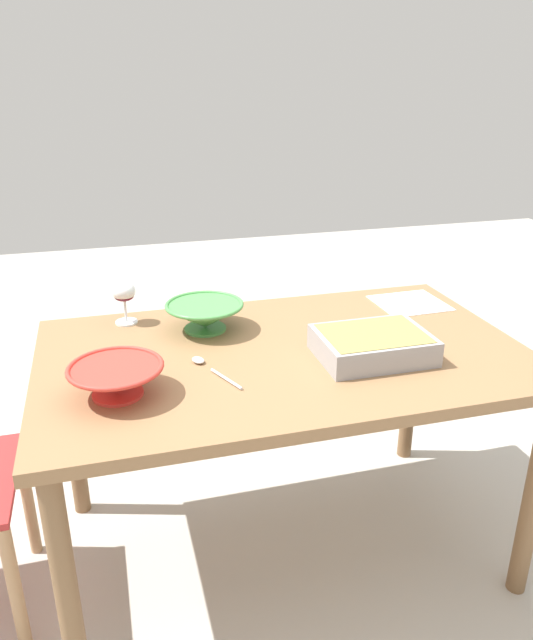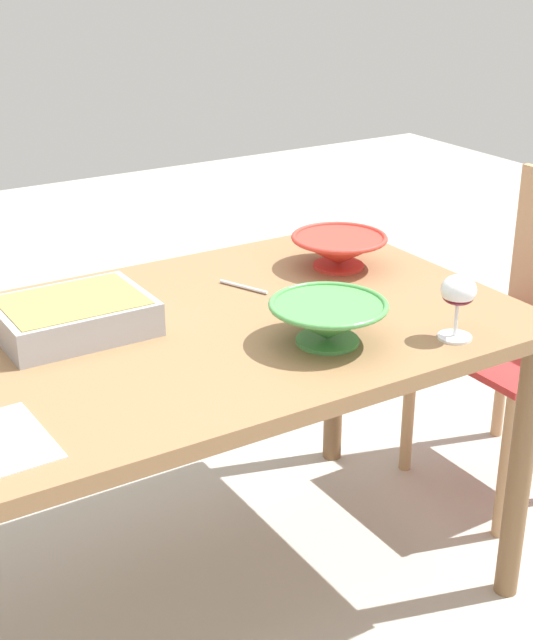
{
  "view_description": "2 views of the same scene",
  "coord_description": "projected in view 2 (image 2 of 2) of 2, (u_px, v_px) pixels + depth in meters",
  "views": [
    {
      "loc": [
        -0.48,
        -1.55,
        1.48
      ],
      "look_at": [
        -0.03,
        0.07,
        0.79
      ],
      "focal_mm": 34.32,
      "sensor_mm": 36.0,
      "label": 1
    },
    {
      "loc": [
        0.82,
        1.6,
        1.51
      ],
      "look_at": [
        -0.08,
        0.15,
        0.78
      ],
      "focal_mm": 51.47,
      "sensor_mm": 36.0,
      "label": 2
    }
  ],
  "objects": [
    {
      "name": "wine_glass",
      "position": [
        458.0,
        295.0,
        1.86
      ],
      "size": [
        0.07,
        0.07,
        0.14
      ],
      "color": "white",
      "rests_on": "dining_table"
    },
    {
      "name": "casserole_dish",
      "position": [
        73.0,
        314.0,
        1.91
      ],
      "size": [
        0.31,
        0.23,
        0.07
      ],
      "color": "#99999E",
      "rests_on": "dining_table"
    },
    {
      "name": "ground_plane",
      "position": [
        205.0,
        597.0,
        2.24
      ],
      "size": [
        8.0,
        8.0,
        0.0
      ],
      "primitive_type": "plane",
      "color": "#B2ADA3"
    },
    {
      "name": "dining_table",
      "position": [
        197.0,
        361.0,
        1.99
      ],
      "size": [
        1.4,
        0.85,
        0.72
      ],
      "color": "olive",
      "rests_on": "ground_plane"
    },
    {
      "name": "small_bowl",
      "position": [
        328.0,
        320.0,
        1.86
      ],
      "size": [
        0.25,
        0.25,
        0.09
      ],
      "color": "#4C994C",
      "rests_on": "dining_table"
    },
    {
      "name": "serving_spoon",
      "position": [
        276.0,
        294.0,
        2.11
      ],
      "size": [
        0.11,
        0.22,
        0.01
      ],
      "color": "silver",
      "rests_on": "dining_table"
    },
    {
      "name": "mixing_bowl",
      "position": [
        339.0,
        249.0,
        2.28
      ],
      "size": [
        0.24,
        0.24,
        0.08
      ],
      "color": "red",
      "rests_on": "dining_table"
    }
  ]
}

